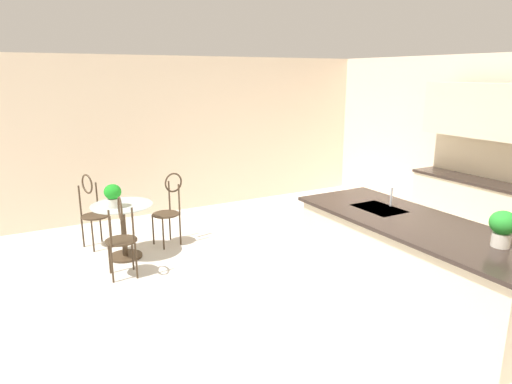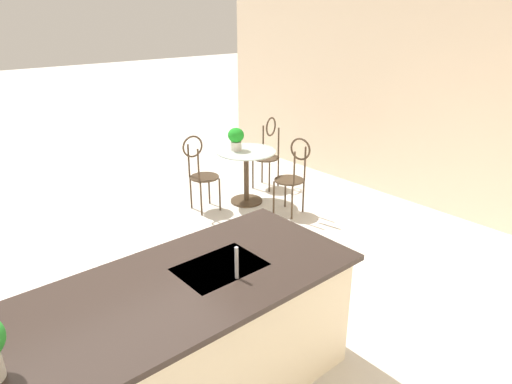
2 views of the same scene
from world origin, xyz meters
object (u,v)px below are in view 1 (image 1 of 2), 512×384
object	(u,v)px
chair_toward_desk	(121,233)
potted_plant_on_table	(113,194)
potted_plant_counter_far	(503,226)
chair_near_window	(169,206)
chair_by_island	(93,208)
bistro_table	(123,226)

from	to	relation	value
chair_toward_desk	potted_plant_on_table	bearing A→B (deg)	175.08
potted_plant_on_table	potted_plant_counter_far	world-z (taller)	potted_plant_counter_far
chair_near_window	chair_by_island	world-z (taller)	same
potted_plant_on_table	potted_plant_counter_far	bearing A→B (deg)	36.54
chair_toward_desk	chair_by_island	bearing A→B (deg)	-175.22
chair_near_window	potted_plant_counter_far	world-z (taller)	potted_plant_counter_far
chair_near_window	chair_by_island	distance (m)	1.07
bistro_table	chair_by_island	world-z (taller)	chair_by_island
chair_toward_desk	potted_plant_counter_far	distance (m)	4.02
potted_plant_on_table	chair_toward_desk	bearing A→B (deg)	-4.92
chair_by_island	chair_toward_desk	size ratio (longest dim) A/B	1.00
chair_toward_desk	bistro_table	bearing A→B (deg)	165.42
chair_near_window	chair_by_island	size ratio (longest dim) A/B	1.00
potted_plant_counter_far	chair_by_island	bearing A→B (deg)	-146.87
bistro_table	chair_near_window	size ratio (longest dim) A/B	0.77
chair_near_window	potted_plant_counter_far	size ratio (longest dim) A/B	3.17
chair_by_island	potted_plant_on_table	world-z (taller)	potted_plant_on_table
chair_by_island	chair_toward_desk	world-z (taller)	same
chair_near_window	potted_plant_on_table	xyz separation A→B (m)	(0.27, -0.82, 0.34)
potted_plant_on_table	potted_plant_counter_far	distance (m)	4.39
chair_near_window	potted_plant_on_table	bearing A→B (deg)	-71.51
chair_near_window	potted_plant_counter_far	xyz separation A→B (m)	(3.80, 1.80, 0.53)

